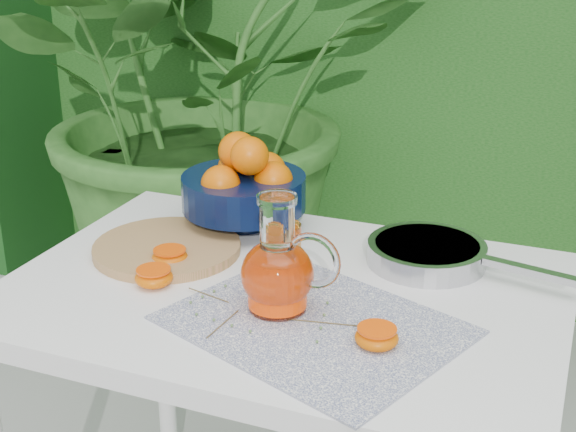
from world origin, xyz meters
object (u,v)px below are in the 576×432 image
at_px(cutting_board, 167,248).
at_px(fruit_bowl, 245,184).
at_px(white_table, 284,326).
at_px(juice_pitcher, 279,271).
at_px(saute_pan, 428,252).

xyz_separation_m(cutting_board, fruit_bowl, (0.09, 0.18, 0.09)).
bearing_deg(fruit_bowl, cutting_board, -115.65).
distance_m(white_table, fruit_bowl, 0.35).
height_order(white_table, juice_pitcher, juice_pitcher).
relative_size(fruit_bowl, juice_pitcher, 1.68).
relative_size(cutting_board, fruit_bowl, 0.85).
xyz_separation_m(fruit_bowl, juice_pitcher, (0.21, -0.33, -0.02)).
bearing_deg(cutting_board, white_table, -10.94).
bearing_deg(saute_pan, fruit_bowl, 173.86).
bearing_deg(fruit_bowl, white_table, -52.20).
bearing_deg(saute_pan, white_table, -138.89).
relative_size(white_table, saute_pan, 2.40).
relative_size(cutting_board, juice_pitcher, 1.42).
distance_m(cutting_board, juice_pitcher, 0.34).
distance_m(cutting_board, saute_pan, 0.51).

